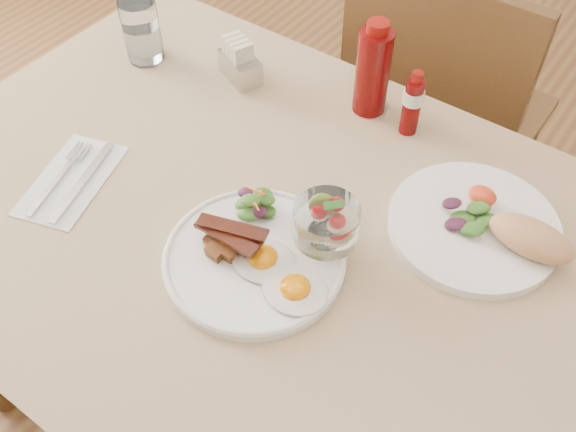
# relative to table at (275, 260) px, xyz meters

# --- Properties ---
(table) EXTENTS (1.33, 0.88, 0.75)m
(table) POSITION_rel_table_xyz_m (0.00, 0.00, 0.00)
(table) COLOR brown
(table) RESTS_ON ground
(chair_far) EXTENTS (0.42, 0.42, 0.93)m
(chair_far) POSITION_rel_table_xyz_m (0.00, 0.66, -0.14)
(chair_far) COLOR brown
(chair_far) RESTS_ON ground
(main_plate) EXTENTS (0.28, 0.28, 0.02)m
(main_plate) POSITION_rel_table_xyz_m (0.02, -0.07, 0.10)
(main_plate) COLOR white
(main_plate) RESTS_ON table
(fried_eggs) EXTENTS (0.20, 0.14, 0.03)m
(fried_eggs) POSITION_rel_table_xyz_m (0.07, -0.08, 0.11)
(fried_eggs) COLOR silver
(fried_eggs) RESTS_ON main_plate
(bacon_potato_pile) EXTENTS (0.12, 0.07, 0.05)m
(bacon_potato_pile) POSITION_rel_table_xyz_m (-0.02, -0.09, 0.13)
(bacon_potato_pile) COLOR brown
(bacon_potato_pile) RESTS_ON main_plate
(side_salad) EXTENTS (0.08, 0.07, 0.04)m
(side_salad) POSITION_rel_table_xyz_m (-0.04, -0.00, 0.12)
(side_salad) COLOR #254E14
(side_salad) RESTS_ON main_plate
(fruit_cup) EXTENTS (0.10, 0.10, 0.10)m
(fruit_cup) POSITION_rel_table_xyz_m (0.09, 0.00, 0.16)
(fruit_cup) COLOR white
(fruit_cup) RESTS_ON main_plate
(second_plate) EXTENTS (0.30, 0.27, 0.07)m
(second_plate) POSITION_rel_table_xyz_m (0.28, 0.18, 0.11)
(second_plate) COLOR white
(second_plate) RESTS_ON table
(ketchup_bottle) EXTENTS (0.06, 0.06, 0.19)m
(ketchup_bottle) POSITION_rel_table_xyz_m (-0.03, 0.34, 0.18)
(ketchup_bottle) COLOR #580505
(ketchup_bottle) RESTS_ON table
(hot_sauce_bottle) EXTENTS (0.04, 0.04, 0.13)m
(hot_sauce_bottle) POSITION_rel_table_xyz_m (0.06, 0.33, 0.15)
(hot_sauce_bottle) COLOR #580505
(hot_sauce_bottle) RESTS_ON table
(sugar_caddy) EXTENTS (0.11, 0.08, 0.08)m
(sugar_caddy) POSITION_rel_table_xyz_m (-0.29, 0.27, 0.12)
(sugar_caddy) COLOR silver
(sugar_caddy) RESTS_ON table
(water_glass) EXTENTS (0.07, 0.07, 0.13)m
(water_glass) POSITION_rel_table_xyz_m (-0.49, 0.21, 0.14)
(water_glass) COLOR white
(water_glass) RESTS_ON table
(napkin_cutlery) EXTENTS (0.17, 0.23, 0.01)m
(napkin_cutlery) POSITION_rel_table_xyz_m (-0.34, -0.12, 0.09)
(napkin_cutlery) COLOR silver
(napkin_cutlery) RESTS_ON table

